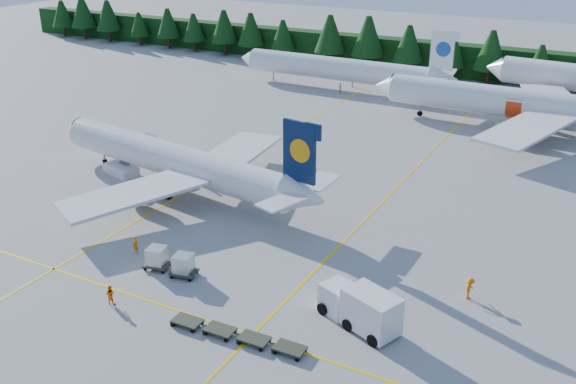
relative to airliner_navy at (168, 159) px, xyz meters
The scene contains 15 objects.
ground 21.53m from the airliner_navy, 39.08° to the right, with size 320.00×320.00×0.00m, color #9E9D98.
taxi_stripe_a 7.78m from the airliner_navy, 69.13° to the left, with size 0.25×120.00×0.01m, color yellow.
taxi_stripe_b 23.69m from the airliner_navy, 16.32° to the left, with size 0.25×120.00×0.01m, color yellow.
taxi_stripe_cross 25.70m from the airliner_navy, 49.61° to the right, with size 80.00×0.25×0.01m, color yellow.
treeline_hedge 70.55m from the airliner_navy, 76.46° to the left, with size 220.00×4.00×6.00m, color black.
airliner_navy is the anchor object (origin of this frame).
airliner_red 49.42m from the airliner_navy, 53.76° to the left, with size 42.75×35.19×12.43m.
airliner_far_left 49.06m from the airliner_navy, 93.38° to the left, with size 39.55×4.50×11.50m.
airstairs 7.70m from the airliner_navy, behind, with size 4.71×6.40×3.87m.
service_truck 32.20m from the airliner_navy, 26.61° to the right, with size 6.95×4.57×3.16m.
dolly_train 29.87m from the airliner_navy, 42.93° to the right, with size 10.47×2.16×0.13m.
uld_pair 19.17m from the airliner_navy, 51.95° to the right, with size 5.24×2.08×1.67m.
crew_a 15.68m from the airliner_navy, 63.34° to the right, with size 0.61×0.40×1.67m, color orange.
crew_b 23.73m from the airliner_navy, 63.31° to the right, with size 0.78×0.61×1.60m, color orange.
crew_c 35.96m from the airliner_navy, 11.40° to the right, with size 0.77×0.52×1.86m, color orange.
Camera 1 is at (26.59, -38.68, 28.07)m, focal length 40.00 mm.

